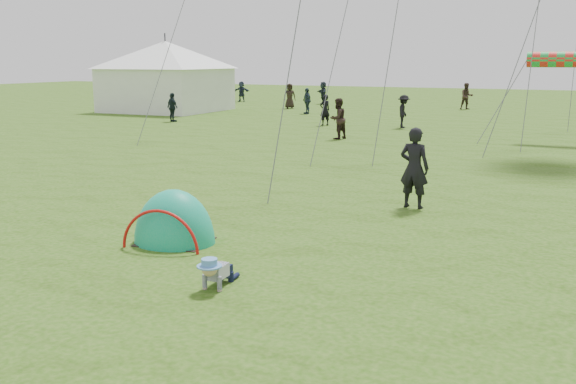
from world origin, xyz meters
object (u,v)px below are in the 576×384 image
at_px(crawling_toddler, 216,271).
at_px(event_marquee, 166,74).
at_px(standing_adult, 414,168).
at_px(popup_tent, 175,242).

bearing_deg(crawling_toddler, event_marquee, 123.09).
bearing_deg(event_marquee, standing_adult, -45.27).
xyz_separation_m(crawling_toddler, standing_adult, (1.28, 6.50, 0.67)).
xyz_separation_m(crawling_toddler, event_marquee, (-20.87, 27.46, 2.18)).
height_order(crawling_toddler, standing_adult, standing_adult).
bearing_deg(event_marquee, popup_tent, -55.57).
xyz_separation_m(popup_tent, standing_adult, (3.28, 4.75, 0.93)).
xyz_separation_m(popup_tent, event_marquee, (-18.87, 25.71, 2.44)).
distance_m(popup_tent, event_marquee, 31.99).
bearing_deg(standing_adult, crawling_toddler, 83.87).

